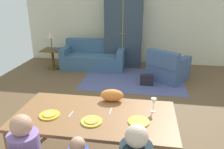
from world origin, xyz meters
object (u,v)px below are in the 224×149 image
object	(u,v)px
dining_table	(95,119)
cat	(112,95)
wine_glass	(154,102)
plate_near_man	(50,115)
plate_near_child	(92,121)
book_lower	(57,49)
book_upper	(56,48)
handbag	(147,80)
couch	(94,58)
armchair	(167,68)
armoire	(124,32)
plate_near_woman	(139,122)
table_lamp	(51,35)
side_table	(53,56)

from	to	relation	value
dining_table	cat	xyz separation A→B (m)	(0.15, 0.40, 0.15)
wine_glass	cat	world-z (taller)	wine_glass
plate_near_man	wine_glass	distance (m)	1.29
plate_near_child	book_lower	size ratio (longest dim) A/B	1.14
book_upper	handbag	bearing A→B (deg)	-18.24
dining_table	couch	distance (m)	4.17
plate_near_man	cat	bearing A→B (deg)	36.68
cat	armchair	size ratio (longest dim) A/B	0.27
wine_glass	handbag	bearing A→B (deg)	91.71
armoire	plate_near_woman	bearing A→B (deg)	-81.60
plate_near_woman	book_lower	bearing A→B (deg)	123.68
armoire	table_lamp	xyz separation A→B (m)	(-2.06, -0.64, -0.04)
plate_near_man	cat	world-z (taller)	cat
side_table	table_lamp	distance (m)	0.63
wine_glass	couch	bearing A→B (deg)	113.65
plate_near_child	plate_near_woman	bearing A→B (deg)	8.39
side_table	book_lower	bearing A→B (deg)	-9.13
table_lamp	book_upper	bearing A→B (deg)	-7.91
plate_near_woman	handbag	distance (m)	3.05
table_lamp	book_lower	bearing A→B (deg)	-9.13
plate_near_woman	cat	distance (m)	0.64
dining_table	plate_near_child	size ratio (longest dim) A/B	7.89
book_lower	cat	bearing A→B (deg)	-57.05
wine_glass	side_table	world-z (taller)	wine_glass
plate_near_man	table_lamp	distance (m)	4.24
cat	armchair	xyz separation A→B (m)	(1.00, 2.94, -0.53)
couch	book_lower	bearing A→B (deg)	-164.83
plate_near_man	armchair	bearing A→B (deg)	63.91
plate_near_man	couch	distance (m)	4.21
plate_near_child	armoire	world-z (taller)	armoire
book_lower	handbag	size ratio (longest dim) A/B	0.69
armchair	armoire	distance (m)	1.83
side_table	armchair	bearing A→B (deg)	-7.60
plate_near_child	side_table	bearing A→B (deg)	118.88
wine_glass	book_lower	xyz separation A→B (m)	(-2.74, 3.57, -0.30)
dining_table	handbag	xyz separation A→B (m)	(0.63, 2.88, -0.57)
armchair	book_upper	xyz separation A→B (m)	(-3.19, 0.43, 0.30)
plate_near_man	book_upper	size ratio (longest dim) A/B	1.14
book_upper	side_table	bearing A→B (deg)	172.09
handbag	armchair	bearing A→B (deg)	41.17
armoire	book_lower	size ratio (longest dim) A/B	9.55
dining_table	wine_glass	size ratio (longest dim) A/B	10.60
plate_near_woman	armoire	xyz separation A→B (m)	(-0.67, 4.52, 0.28)
plate_near_woman	book_upper	size ratio (longest dim) A/B	1.14
plate_near_child	cat	size ratio (longest dim) A/B	0.78
book_lower	armchair	bearing A→B (deg)	-7.53
plate_near_woman	armchair	world-z (taller)	armchair
couch	side_table	world-z (taller)	couch
cat	armoire	xyz separation A→B (m)	(-0.28, 4.03, 0.20)
plate_near_woman	armoire	size ratio (longest dim) A/B	0.12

